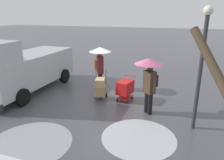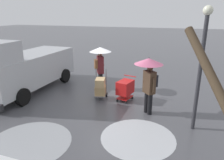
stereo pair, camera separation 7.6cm
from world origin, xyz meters
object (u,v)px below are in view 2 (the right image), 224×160
(hand_dolly_boxes, at_px, (100,87))
(cargo_van_parked_right, at_px, (24,68))
(pedestrian_black_side, at_px, (100,58))
(shopping_cart_vendor, at_px, (125,88))
(pedestrian_pink_side, at_px, (149,73))
(street_lamp, at_px, (202,58))

(hand_dolly_boxes, bearing_deg, cargo_van_parked_right, 2.58)
(hand_dolly_boxes, height_order, pedestrian_black_side, pedestrian_black_side)
(shopping_cart_vendor, height_order, hand_dolly_boxes, hand_dolly_boxes)
(shopping_cart_vendor, bearing_deg, cargo_van_parked_right, 4.75)
(shopping_cart_vendor, relative_size, pedestrian_pink_side, 0.47)
(shopping_cart_vendor, bearing_deg, pedestrian_black_side, -32.93)
(shopping_cart_vendor, height_order, pedestrian_black_side, pedestrian_black_side)
(street_lamp, bearing_deg, pedestrian_pink_side, -23.48)
(shopping_cart_vendor, xyz_separation_m, pedestrian_black_side, (1.52, -0.98, 1.00))
(cargo_van_parked_right, bearing_deg, pedestrian_black_side, -157.29)
(hand_dolly_boxes, height_order, street_lamp, street_lamp)
(shopping_cart_vendor, distance_m, hand_dolly_boxes, 1.08)
(cargo_van_parked_right, height_order, shopping_cart_vendor, cargo_van_parked_right)
(shopping_cart_vendor, height_order, street_lamp, street_lamp)
(hand_dolly_boxes, distance_m, pedestrian_pink_side, 2.47)
(pedestrian_black_side, xyz_separation_m, street_lamp, (-4.24, 2.56, 0.80))
(cargo_van_parked_right, bearing_deg, street_lamp, 171.13)
(pedestrian_pink_side, bearing_deg, hand_dolly_boxes, -16.61)
(shopping_cart_vendor, xyz_separation_m, street_lamp, (-2.73, 1.58, 1.80))
(cargo_van_parked_right, distance_m, pedestrian_pink_side, 5.96)
(pedestrian_pink_side, height_order, pedestrian_black_side, same)
(hand_dolly_boxes, bearing_deg, pedestrian_black_side, -69.11)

